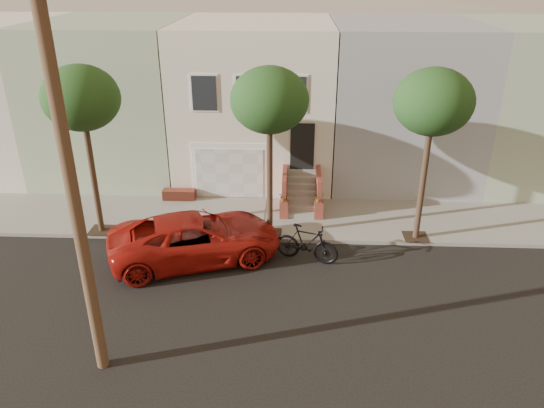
{
  "coord_description": "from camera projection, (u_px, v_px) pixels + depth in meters",
  "views": [
    {
      "loc": [
        1.87,
        -13.4,
        9.52
      ],
      "look_at": [
        1.13,
        3.0,
        1.83
      ],
      "focal_mm": 34.09,
      "sensor_mm": 36.0,
      "label": 1
    }
  ],
  "objects": [
    {
      "name": "house_row",
      "position": [
        256.0,
        97.0,
        24.81
      ],
      "size": [
        33.1,
        11.7,
        7.0
      ],
      "color": "beige",
      "rests_on": "sidewalk"
    },
    {
      "name": "sidewalk",
      "position": [
        247.0,
        218.0,
        21.04
      ],
      "size": [
        40.0,
        3.7,
        0.15
      ],
      "primitive_type": "cube",
      "color": "gray",
      "rests_on": "ground"
    },
    {
      "name": "tree_left",
      "position": [
        81.0,
        99.0,
        17.76
      ],
      "size": [
        2.7,
        2.57,
        6.3
      ],
      "color": "#2D2116",
      "rests_on": "sidewalk"
    },
    {
      "name": "ground",
      "position": [
        232.0,
        296.0,
        16.24
      ],
      "size": [
        90.0,
        90.0,
        0.0
      ],
      "primitive_type": "plane",
      "color": "black",
      "rests_on": "ground"
    },
    {
      "name": "pickup_truck",
      "position": [
        196.0,
        238.0,
        17.97
      ],
      "size": [
        6.5,
        4.49,
        1.65
      ],
      "primitive_type": "imported",
      "rotation": [
        0.0,
        0.0,
        1.9
      ],
      "color": "#A51710",
      "rests_on": "ground"
    },
    {
      "name": "tree_right",
      "position": [
        433.0,
        103.0,
        17.27
      ],
      "size": [
        2.7,
        2.57,
        6.3
      ],
      "color": "#2D2116",
      "rests_on": "sidewalk"
    },
    {
      "name": "motorcycle",
      "position": [
        307.0,
        243.0,
        17.91
      ],
      "size": [
        2.36,
        1.32,
        1.37
      ],
      "primitive_type": "imported",
      "rotation": [
        0.0,
        0.0,
        1.25
      ],
      "color": "black",
      "rests_on": "ground"
    },
    {
      "name": "tree_mid",
      "position": [
        270.0,
        101.0,
        17.49
      ],
      "size": [
        2.7,
        2.57,
        6.3
      ],
      "color": "#2D2116",
      "rests_on": "sidewalk"
    }
  ]
}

